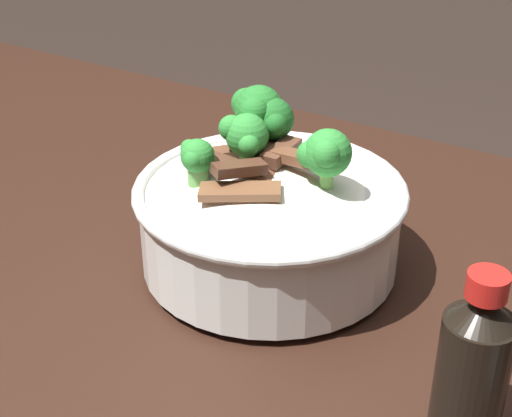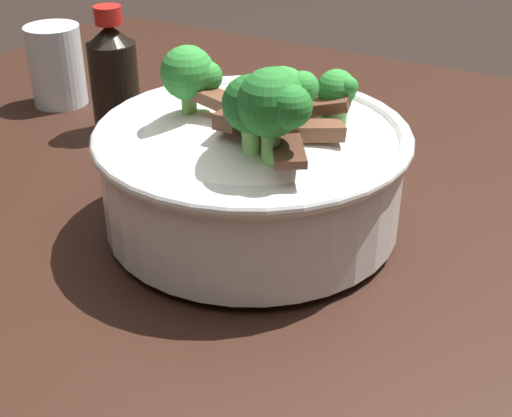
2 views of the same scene
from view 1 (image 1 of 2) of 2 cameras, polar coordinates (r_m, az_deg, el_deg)
The scene contains 3 objects.
dining_table at distance 0.83m, azimuth -8.45°, elevation -9.59°, with size 1.34×0.86×0.77m.
rice_bowl at distance 0.72m, azimuth 1.01°, elevation -0.18°, with size 0.25×0.25×0.16m.
soy_sauce_bottle at distance 0.57m, azimuth 15.82°, elevation -11.03°, with size 0.05×0.05×0.14m.
Camera 1 is at (-0.44, 0.48, 1.19)m, focal length 53.98 mm.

